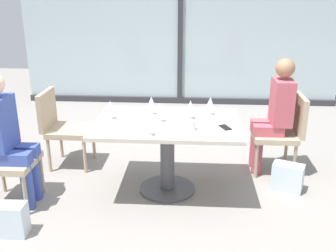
{
  "coord_description": "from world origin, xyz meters",
  "views": [
    {
      "loc": [
        0.24,
        -3.52,
        1.94
      ],
      "look_at": [
        0.0,
        0.1,
        0.65
      ],
      "focal_mm": 41.75,
      "sensor_mm": 36.0,
      "label": 1
    }
  ],
  "objects_px": {
    "person_far_right": "(275,111)",
    "chair_far_right": "(284,129)",
    "wine_glass_1": "(160,108)",
    "wine_glass_5": "(149,121)",
    "person_side_end": "(7,134)",
    "handbag_1": "(288,177)",
    "wine_glass_2": "(110,106)",
    "chair_far_left": "(61,124)",
    "dining_table_main": "(167,138)",
    "cell_phone_on_table": "(225,127)",
    "wine_glass_0": "(210,102)",
    "wine_glass_3": "(151,102)",
    "handbag_0": "(8,220)",
    "wine_glass_4": "(191,106)",
    "coffee_cup": "(192,125)"
  },
  "relations": [
    {
      "from": "person_far_right",
      "to": "wine_glass_5",
      "type": "height_order",
      "value": "person_far_right"
    },
    {
      "from": "person_side_end",
      "to": "wine_glass_5",
      "type": "relative_size",
      "value": 6.81
    },
    {
      "from": "dining_table_main",
      "to": "wine_glass_1",
      "type": "height_order",
      "value": "wine_glass_1"
    },
    {
      "from": "person_far_right",
      "to": "handbag_0",
      "type": "relative_size",
      "value": 4.2
    },
    {
      "from": "wine_glass_0",
      "to": "wine_glass_4",
      "type": "height_order",
      "value": "same"
    },
    {
      "from": "wine_glass_1",
      "to": "cell_phone_on_table",
      "type": "relative_size",
      "value": 1.28
    },
    {
      "from": "wine_glass_1",
      "to": "wine_glass_3",
      "type": "xyz_separation_m",
      "value": [
        -0.11,
        0.22,
        0.0
      ]
    },
    {
      "from": "wine_glass_4",
      "to": "wine_glass_5",
      "type": "xyz_separation_m",
      "value": [
        -0.35,
        -0.48,
        0.0
      ]
    },
    {
      "from": "wine_glass_1",
      "to": "handbag_1",
      "type": "xyz_separation_m",
      "value": [
        1.28,
        0.08,
        -0.72
      ]
    },
    {
      "from": "person_side_end",
      "to": "wine_glass_0",
      "type": "distance_m",
      "value": 1.93
    },
    {
      "from": "chair_far_right",
      "to": "chair_far_left",
      "type": "xyz_separation_m",
      "value": [
        -2.46,
        0.0,
        0.0
      ]
    },
    {
      "from": "chair_far_right",
      "to": "wine_glass_1",
      "type": "height_order",
      "value": "wine_glass_1"
    },
    {
      "from": "chair_far_left",
      "to": "wine_glass_0",
      "type": "height_order",
      "value": "wine_glass_0"
    },
    {
      "from": "wine_glass_0",
      "to": "wine_glass_4",
      "type": "distance_m",
      "value": 0.24
    },
    {
      "from": "wine_glass_2",
      "to": "wine_glass_5",
      "type": "relative_size",
      "value": 1.0
    },
    {
      "from": "dining_table_main",
      "to": "handbag_0",
      "type": "distance_m",
      "value": 1.57
    },
    {
      "from": "wine_glass_5",
      "to": "wine_glass_2",
      "type": "bearing_deg",
      "value": 135.27
    },
    {
      "from": "handbag_1",
      "to": "person_far_right",
      "type": "bearing_deg",
      "value": 124.33
    },
    {
      "from": "person_far_right",
      "to": "wine_glass_4",
      "type": "relative_size",
      "value": 6.81
    },
    {
      "from": "dining_table_main",
      "to": "handbag_1",
      "type": "distance_m",
      "value": 1.28
    },
    {
      "from": "dining_table_main",
      "to": "wine_glass_3",
      "type": "bearing_deg",
      "value": 128.38
    },
    {
      "from": "coffee_cup",
      "to": "cell_phone_on_table",
      "type": "height_order",
      "value": "coffee_cup"
    },
    {
      "from": "wine_glass_1",
      "to": "handbag_0",
      "type": "distance_m",
      "value": 1.63
    },
    {
      "from": "wine_glass_2",
      "to": "wine_glass_4",
      "type": "xyz_separation_m",
      "value": [
        0.77,
        0.06,
        0.0
      ]
    },
    {
      "from": "dining_table_main",
      "to": "wine_glass_5",
      "type": "bearing_deg",
      "value": -109.12
    },
    {
      "from": "dining_table_main",
      "to": "person_side_end",
      "type": "xyz_separation_m",
      "value": [
        -1.42,
        -0.35,
        0.14
      ]
    },
    {
      "from": "wine_glass_5",
      "to": "cell_phone_on_table",
      "type": "relative_size",
      "value": 1.28
    },
    {
      "from": "dining_table_main",
      "to": "wine_glass_3",
      "type": "relative_size",
      "value": 7.49
    },
    {
      "from": "wine_glass_2",
      "to": "handbag_0",
      "type": "xyz_separation_m",
      "value": [
        -0.7,
        -0.9,
        -0.72
      ]
    },
    {
      "from": "wine_glass_0",
      "to": "wine_glass_1",
      "type": "xyz_separation_m",
      "value": [
        -0.48,
        -0.25,
        0.0
      ]
    },
    {
      "from": "wine_glass_0",
      "to": "wine_glass_3",
      "type": "bearing_deg",
      "value": -177.49
    },
    {
      "from": "wine_glass_1",
      "to": "handbag_1",
      "type": "height_order",
      "value": "wine_glass_1"
    },
    {
      "from": "wine_glass_5",
      "to": "wine_glass_4",
      "type": "bearing_deg",
      "value": 54.16
    },
    {
      "from": "chair_far_left",
      "to": "handbag_1",
      "type": "bearing_deg",
      "value": -10.37
    },
    {
      "from": "chair_far_right",
      "to": "person_far_right",
      "type": "distance_m",
      "value": 0.23
    },
    {
      "from": "wine_glass_1",
      "to": "wine_glass_5",
      "type": "xyz_separation_m",
      "value": [
        -0.06,
        -0.38,
        0.0
      ]
    },
    {
      "from": "chair_far_left",
      "to": "person_side_end",
      "type": "distance_m",
      "value": 0.92
    },
    {
      "from": "person_side_end",
      "to": "handbag_1",
      "type": "height_order",
      "value": "person_side_end"
    },
    {
      "from": "wine_glass_2",
      "to": "handbag_1",
      "type": "height_order",
      "value": "wine_glass_2"
    },
    {
      "from": "person_side_end",
      "to": "handbag_0",
      "type": "distance_m",
      "value": 0.77
    },
    {
      "from": "cell_phone_on_table",
      "to": "coffee_cup",
      "type": "bearing_deg",
      "value": 171.31
    },
    {
      "from": "chair_far_left",
      "to": "wine_glass_2",
      "type": "relative_size",
      "value": 4.7
    },
    {
      "from": "wine_glass_0",
      "to": "handbag_1",
      "type": "height_order",
      "value": "wine_glass_0"
    },
    {
      "from": "dining_table_main",
      "to": "cell_phone_on_table",
      "type": "relative_size",
      "value": 9.63
    },
    {
      "from": "handbag_1",
      "to": "wine_glass_2",
      "type": "bearing_deg",
      "value": -156.0
    },
    {
      "from": "wine_glass_0",
      "to": "person_side_end",
      "type": "bearing_deg",
      "value": -162.0
    },
    {
      "from": "wine_glass_0",
      "to": "handbag_1",
      "type": "xyz_separation_m",
      "value": [
        0.79,
        -0.17,
        -0.72
      ]
    },
    {
      "from": "wine_glass_2",
      "to": "handbag_1",
      "type": "relative_size",
      "value": 0.62
    },
    {
      "from": "person_far_right",
      "to": "chair_far_right",
      "type": "bearing_deg",
      "value": 0.0
    },
    {
      "from": "person_side_end",
      "to": "wine_glass_3",
      "type": "distance_m",
      "value": 1.38
    }
  ]
}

